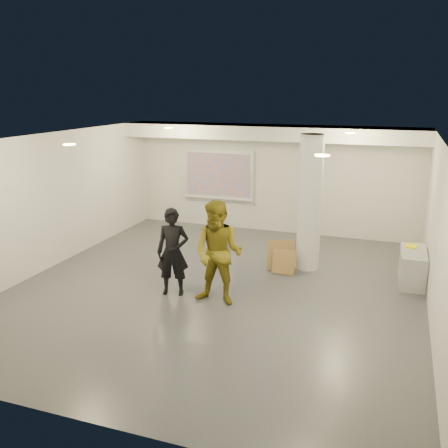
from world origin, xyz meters
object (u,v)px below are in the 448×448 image
at_px(column, 310,203).
at_px(woman, 173,252).
at_px(projection_screen, 219,175).
at_px(credenza, 412,267).
at_px(man, 218,253).

height_order(column, woman, column).
bearing_deg(woman, column, 31.94).
height_order(projection_screen, credenza, projection_screen).
xyz_separation_m(column, projection_screen, (-3.10, 2.65, 0.03)).
distance_m(column, credenza, 2.51).
bearing_deg(projection_screen, credenza, -28.17).
bearing_deg(column, man, -116.58).
relative_size(column, woman, 1.74).
height_order(woman, man, man).
xyz_separation_m(column, credenza, (2.22, -0.20, -1.15)).
xyz_separation_m(column, woman, (-2.22, -2.34, -0.64)).
xyz_separation_m(projection_screen, man, (1.87, -5.12, -0.54)).
bearing_deg(credenza, man, -148.24).
height_order(column, man, column).
distance_m(projection_screen, credenza, 6.15).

